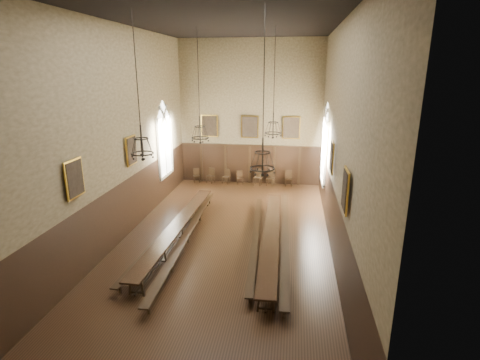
% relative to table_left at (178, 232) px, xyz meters
% --- Properties ---
extents(floor, '(9.00, 18.00, 0.02)m').
position_rel_table_left_xyz_m(floor, '(2.06, 0.04, -0.38)').
color(floor, black).
rests_on(floor, ground).
extents(ceiling, '(9.00, 18.00, 0.02)m').
position_rel_table_left_xyz_m(ceiling, '(2.06, 0.04, 8.64)').
color(ceiling, black).
rests_on(ceiling, ground).
extents(wall_back, '(9.00, 0.02, 9.00)m').
position_rel_table_left_xyz_m(wall_back, '(2.06, 9.05, 4.13)').
color(wall_back, '#8A7955').
rests_on(wall_back, ground).
extents(wall_front, '(9.00, 0.02, 9.00)m').
position_rel_table_left_xyz_m(wall_front, '(2.06, -8.97, 4.13)').
color(wall_front, '#8A7955').
rests_on(wall_front, ground).
extents(wall_left, '(0.02, 18.00, 9.00)m').
position_rel_table_left_xyz_m(wall_left, '(-2.45, 0.04, 4.13)').
color(wall_left, '#8A7955').
rests_on(wall_left, ground).
extents(wall_right, '(0.02, 18.00, 9.00)m').
position_rel_table_left_xyz_m(wall_right, '(6.57, 0.04, 4.13)').
color(wall_right, '#8A7955').
rests_on(wall_right, ground).
extents(wainscot_panelling, '(9.00, 18.00, 2.50)m').
position_rel_table_left_xyz_m(wainscot_panelling, '(2.06, 0.04, 0.88)').
color(wainscot_panelling, black).
rests_on(wainscot_panelling, floor).
extents(table_left, '(0.86, 9.53, 0.74)m').
position_rel_table_left_xyz_m(table_left, '(0.00, 0.00, 0.00)').
color(table_left, black).
rests_on(table_left, floor).
extents(table_right, '(0.94, 9.61, 0.75)m').
position_rel_table_left_xyz_m(table_right, '(4.08, -0.22, 0.00)').
color(table_right, black).
rests_on(table_right, floor).
extents(bench_left_outer, '(0.71, 9.61, 0.43)m').
position_rel_table_left_xyz_m(bench_left_outer, '(-0.48, 0.14, -0.10)').
color(bench_left_outer, black).
rests_on(bench_left_outer, floor).
extents(bench_left_inner, '(0.69, 10.72, 0.48)m').
position_rel_table_left_xyz_m(bench_left_inner, '(0.50, -0.22, -0.06)').
color(bench_left_inner, black).
rests_on(bench_left_inner, floor).
extents(bench_right_inner, '(0.82, 9.23, 0.42)m').
position_rel_table_left_xyz_m(bench_right_inner, '(3.40, 0.10, -0.11)').
color(bench_right_inner, black).
rests_on(bench_right_inner, floor).
extents(bench_right_outer, '(0.62, 10.72, 0.48)m').
position_rel_table_left_xyz_m(bench_right_outer, '(4.63, 0.23, -0.06)').
color(bench_right_outer, black).
rests_on(bench_right_outer, floor).
extents(chair_0, '(0.51, 0.51, 0.91)m').
position_rel_table_left_xyz_m(chair_0, '(-1.41, 8.61, -0.10)').
color(chair_0, black).
rests_on(chair_0, floor).
extents(chair_1, '(0.55, 0.55, 0.98)m').
position_rel_table_left_xyz_m(chair_1, '(-0.47, 8.61, -0.08)').
color(chair_1, black).
rests_on(chair_1, floor).
extents(chair_2, '(0.52, 0.52, 0.94)m').
position_rel_table_left_xyz_m(chair_2, '(0.57, 8.58, -0.09)').
color(chair_2, black).
rests_on(chair_2, floor).
extents(chair_3, '(0.48, 0.48, 0.88)m').
position_rel_table_left_xyz_m(chair_3, '(1.49, 8.58, -0.11)').
color(chair_3, black).
rests_on(chair_3, floor).
extents(chair_4, '(0.54, 0.54, 1.03)m').
position_rel_table_left_xyz_m(chair_4, '(2.65, 8.55, -0.06)').
color(chair_4, black).
rests_on(chair_4, floor).
extents(chair_5, '(0.54, 0.54, 0.99)m').
position_rel_table_left_xyz_m(chair_5, '(3.45, 8.58, -0.07)').
color(chair_5, black).
rests_on(chair_5, floor).
extents(chair_6, '(0.48, 0.48, 1.00)m').
position_rel_table_left_xyz_m(chair_6, '(4.61, 8.64, -0.07)').
color(chair_6, black).
rests_on(chair_6, floor).
extents(chandelier_back_left, '(0.85, 0.85, 5.15)m').
position_rel_table_left_xyz_m(chandelier_back_left, '(0.37, 2.94, 3.98)').
color(chandelier_back_left, black).
rests_on(chandelier_back_left, ceiling).
extents(chandelier_back_right, '(0.76, 0.76, 4.75)m').
position_rel_table_left_xyz_m(chandelier_back_right, '(3.89, 2.56, 4.37)').
color(chandelier_back_right, black).
rests_on(chandelier_back_right, ceiling).
extents(chandelier_front_left, '(0.78, 0.78, 4.69)m').
position_rel_table_left_xyz_m(chandelier_front_left, '(-0.22, -2.65, 4.41)').
color(chandelier_front_left, black).
rests_on(chandelier_front_left, ceiling).
extents(chandelier_front_right, '(0.81, 0.81, 5.00)m').
position_rel_table_left_xyz_m(chandelier_front_right, '(3.89, -2.91, 4.12)').
color(chandelier_front_right, black).
rests_on(chandelier_front_right, ceiling).
extents(portrait_back_0, '(1.10, 0.12, 1.40)m').
position_rel_table_left_xyz_m(portrait_back_0, '(-0.54, 8.92, 3.33)').
color(portrait_back_0, gold).
rests_on(portrait_back_0, wall_back).
extents(portrait_back_1, '(1.10, 0.12, 1.40)m').
position_rel_table_left_xyz_m(portrait_back_1, '(2.06, 8.92, 3.33)').
color(portrait_back_1, gold).
rests_on(portrait_back_1, wall_back).
extents(portrait_back_2, '(1.10, 0.12, 1.40)m').
position_rel_table_left_xyz_m(portrait_back_2, '(4.66, 8.92, 3.33)').
color(portrait_back_2, gold).
rests_on(portrait_back_2, wall_back).
extents(portrait_left_0, '(0.12, 1.00, 1.30)m').
position_rel_table_left_xyz_m(portrait_left_0, '(-2.32, 1.04, 3.33)').
color(portrait_left_0, gold).
rests_on(portrait_left_0, wall_left).
extents(portrait_left_1, '(0.12, 1.00, 1.30)m').
position_rel_table_left_xyz_m(portrait_left_1, '(-2.32, -3.46, 3.33)').
color(portrait_left_1, gold).
rests_on(portrait_left_1, wall_left).
extents(portrait_right_0, '(0.12, 1.00, 1.30)m').
position_rel_table_left_xyz_m(portrait_right_0, '(6.44, 1.04, 3.33)').
color(portrait_right_0, gold).
rests_on(portrait_right_0, wall_right).
extents(portrait_right_1, '(0.12, 1.00, 1.30)m').
position_rel_table_left_xyz_m(portrait_right_1, '(6.44, -3.46, 3.33)').
color(portrait_right_1, gold).
rests_on(portrait_right_1, wall_right).
extents(window_right, '(0.20, 2.20, 4.60)m').
position_rel_table_left_xyz_m(window_right, '(6.49, 5.54, 3.03)').
color(window_right, white).
rests_on(window_right, wall_right).
extents(window_left, '(0.20, 2.20, 4.60)m').
position_rel_table_left_xyz_m(window_left, '(-2.37, 5.54, 3.03)').
color(window_left, white).
rests_on(window_left, wall_left).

